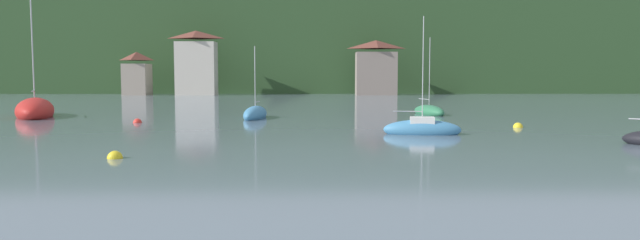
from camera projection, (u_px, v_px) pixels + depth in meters
wooded_hillside at (231, 59)px, 139.57m from camera, size 352.00×73.72×42.48m
shore_building_west at (137, 74)px, 91.48m from camera, size 4.10×4.29×7.07m
shore_building_westcentral at (196, 64)px, 91.23m from camera, size 6.71×3.86×10.52m
shore_building_central at (376, 69)px, 91.67m from camera, size 6.93×4.11×8.99m
sailboat_far_0 at (255, 114)px, 41.52m from camera, size 1.94×5.11×5.71m
sailboat_mid_1 at (422, 129)px, 30.19m from camera, size 4.31×1.83×6.64m
sailboat_far_4 at (429, 111)px, 45.57m from camera, size 2.60×4.71×6.58m
sailboat_far_6 at (35, 111)px, 43.19m from camera, size 5.72×8.58×9.97m
mooring_buoy_near at (137, 123)px, 37.64m from camera, size 0.58×0.58×0.58m
mooring_buoy_mid at (518, 127)px, 34.25m from camera, size 0.59×0.59×0.59m
mooring_buoy_far at (115, 158)px, 21.42m from camera, size 0.59×0.59×0.59m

